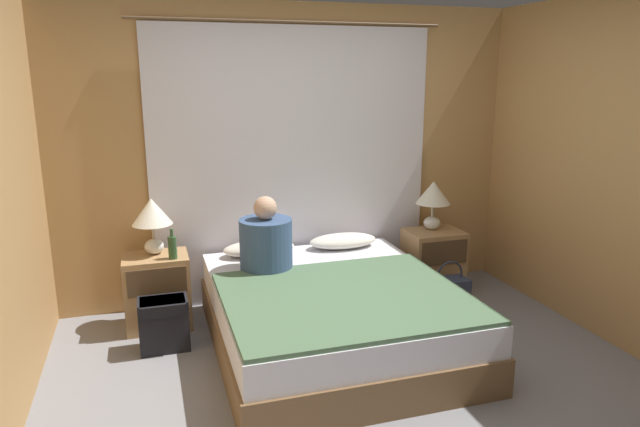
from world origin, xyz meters
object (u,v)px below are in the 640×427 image
bed (332,315)px  beer_bottle_on_left_stand (172,247)px  lamp_right (433,196)px  handbag_on_floor (449,292)px  nightstand_right (433,262)px  pillow_right (343,241)px  person_left_in_bed (266,242)px  pillow_left (259,248)px  lamp_left (152,216)px  backpack_on_floor (164,321)px  nightstand_left (158,291)px

bed → beer_bottle_on_left_stand: beer_bottle_on_left_stand is taller
lamp_right → handbag_on_floor: (-0.04, -0.42, -0.74)m
nightstand_right → pillow_right: bearing=173.3°
handbag_on_floor → person_left_in_bed: bearing=176.8°
person_left_in_bed → pillow_left: bearing=87.3°
lamp_left → person_left_in_bed: size_ratio=0.76×
lamp_right → person_left_in_bed: (-1.57, -0.33, -0.19)m
lamp_left → pillow_right: (1.56, 0.04, -0.35)m
beer_bottle_on_left_stand → nightstand_right: bearing=2.7°
lamp_left → handbag_on_floor: lamp_left is taller
person_left_in_bed → backpack_on_floor: 0.93m
lamp_left → lamp_right: (2.38, 0.00, 0.00)m
pillow_right → beer_bottle_on_left_stand: bearing=-171.8°
lamp_right → bed: bearing=-147.0°
lamp_right → beer_bottle_on_left_stand: bearing=-175.8°
pillow_left → backpack_on_floor: pillow_left is taller
lamp_right → pillow_left: bearing=178.5°
bed → handbag_on_floor: bearing=17.1°
pillow_left → bed: bearing=-65.8°
bed → handbag_on_floor: (1.15, 0.35, -0.09)m
backpack_on_floor → pillow_left: bearing=32.5°
pillow_left → pillow_right: same height
lamp_left → beer_bottle_on_left_stand: lamp_left is taller
nightstand_right → handbag_on_floor: (-0.04, -0.36, -0.15)m
bed → lamp_right: (1.19, 0.77, 0.65)m
nightstand_left → lamp_left: size_ratio=1.32×
handbag_on_floor → nightstand_right: bearing=84.1°
nightstand_right → backpack_on_floor: size_ratio=1.52×
lamp_left → pillow_right: bearing=1.5°
lamp_left → pillow_right: size_ratio=0.74×
lamp_right → beer_bottle_on_left_stand: 2.27m
lamp_right → pillow_right: size_ratio=0.74×
nightstand_right → backpack_on_floor: nightstand_right is taller
nightstand_left → person_left_in_bed: 0.94m
person_left_in_bed → beer_bottle_on_left_stand: size_ratio=2.50×
lamp_right → person_left_in_bed: bearing=-168.1°
bed → pillow_left: bearing=114.2°
handbag_on_floor → nightstand_left: bearing=171.3°
pillow_right → beer_bottle_on_left_stand: beer_bottle_on_left_stand is taller
lamp_left → lamp_right: bearing=0.0°
pillow_right → person_left_in_bed: size_ratio=1.03×
lamp_right → beer_bottle_on_left_stand: (-2.25, -0.17, -0.21)m
bed → nightstand_right: size_ratio=3.46×
nightstand_right → lamp_right: size_ratio=1.32×
pillow_right → lamp_left: bearing=-178.5°
nightstand_right → handbag_on_floor: bearing=-95.9°
bed → nightstand_right: bearing=31.0°
nightstand_left → bed: bearing=-31.0°
lamp_right → handbag_on_floor: lamp_right is taller
pillow_right → backpack_on_floor: size_ratio=1.56×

